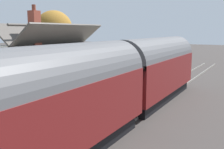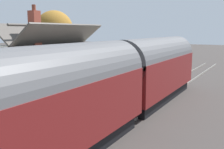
{
  "view_description": "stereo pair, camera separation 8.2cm",
  "coord_description": "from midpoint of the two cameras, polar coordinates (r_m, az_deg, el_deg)",
  "views": [
    {
      "loc": [
        -13.03,
        -7.2,
        4.8
      ],
      "look_at": [
        1.97,
        1.5,
        1.83
      ],
      "focal_mm": 41.4,
      "sensor_mm": 36.0,
      "label": 1
    },
    {
      "loc": [
        -12.99,
        -7.27,
        4.8
      ],
      "look_at": [
        1.97,
        1.5,
        1.83
      ],
      "focal_mm": 41.4,
      "sensor_mm": 36.0,
      "label": 2
    }
  ],
  "objects": [
    {
      "name": "planter_edge_far",
      "position": [
        21.26,
        0.29,
        -0.24
      ],
      "size": [
        0.72,
        0.32,
        0.61
      ],
      "color": "#9E5138",
      "rests_on": "platform"
    },
    {
      "name": "tree_mid_background",
      "position": [
        32.87,
        -15.97,
        8.59
      ],
      "size": [
        2.84,
        2.94,
        6.21
      ],
      "color": "#4C3828",
      "rests_on": "ground"
    },
    {
      "name": "station_sign_board",
      "position": [
        20.94,
        4.8,
        2.05
      ],
      "size": [
        0.96,
        0.06,
        1.57
      ],
      "color": "black",
      "rests_on": "platform"
    },
    {
      "name": "rail_near",
      "position": [
        14.94,
        6.75,
        -8.82
      ],
      "size": [
        52.0,
        0.08,
        0.14
      ],
      "primitive_type": "cube",
      "color": "gray",
      "rests_on": "ground"
    },
    {
      "name": "platform_edge_coping",
      "position": [
        15.99,
        -2.45,
        -4.63
      ],
      "size": [
        32.0,
        0.36,
        0.02
      ],
      "primitive_type": "cube",
      "color": "beige",
      "rests_on": "platform"
    },
    {
      "name": "ground_plane",
      "position": [
        15.64,
        1.25,
        -8.16
      ],
      "size": [
        160.0,
        160.0,
        0.0
      ],
      "primitive_type": "plane",
      "color": "#383330"
    },
    {
      "name": "station_building",
      "position": [
        18.1,
        -12.77,
        2.16
      ],
      "size": [
        6.92,
        3.48,
        5.53
      ],
      "color": "silver",
      "rests_on": "platform"
    },
    {
      "name": "tree_distant",
      "position": [
        25.55,
        -12.49,
        9.64
      ],
      "size": [
        3.58,
        3.5,
        6.68
      ],
      "color": "#4C3828",
      "rests_on": "ground"
    },
    {
      "name": "bench_by_lamp",
      "position": [
        24.92,
        4.08,
        1.63
      ],
      "size": [
        1.42,
        0.5,
        0.88
      ],
      "color": "#26727F",
      "rests_on": "platform"
    },
    {
      "name": "train",
      "position": [
        13.76,
        2.37,
        -1.11
      ],
      "size": [
        19.72,
        2.73,
        4.32
      ],
      "color": "black",
      "rests_on": "ground"
    },
    {
      "name": "planter_under_sign",
      "position": [
        26.66,
        1.48,
        1.95
      ],
      "size": [
        0.55,
        0.55,
        0.74
      ],
      "color": "teal",
      "rests_on": "platform"
    },
    {
      "name": "planter_corner_building",
      "position": [
        22.52,
        6.75,
        0.6
      ],
      "size": [
        0.44,
        0.44,
        0.81
      ],
      "color": "#9E5138",
      "rests_on": "platform"
    },
    {
      "name": "platform",
      "position": [
        17.91,
        -10.8,
        -4.63
      ],
      "size": [
        32.0,
        6.54,
        0.83
      ],
      "primitive_type": "cube",
      "color": "#A39B8C",
      "rests_on": "ground"
    },
    {
      "name": "rail_far",
      "position": [
        15.54,
        1.84,
        -8.02
      ],
      "size": [
        52.0,
        0.08,
        0.14
      ],
      "primitive_type": "cube",
      "color": "gray",
      "rests_on": "ground"
    }
  ]
}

